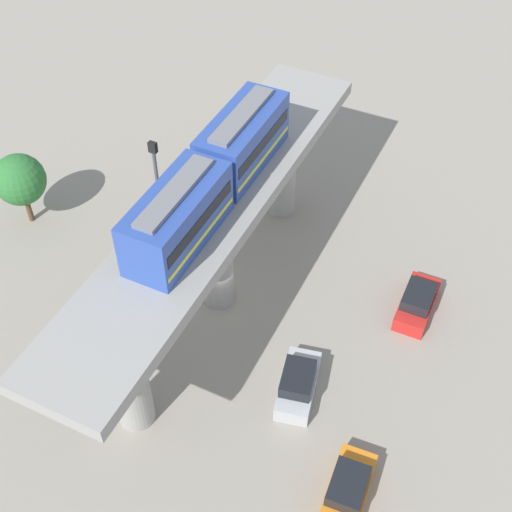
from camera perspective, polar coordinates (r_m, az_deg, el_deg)
The scene contains 8 objects.
ground_plane at distance 41.83m, azimuth -3.10°, elevation -3.51°, with size 120.00×120.00×0.00m, color gray.
viaduct at distance 37.53m, azimuth -3.45°, elevation 2.44°, with size 5.20×28.00×7.94m.
train at distance 35.23m, azimuth -3.69°, elevation 6.63°, with size 2.64×13.55×3.24m.
parked_car_red at distance 41.67m, azimuth 13.27°, elevation -3.78°, with size 1.87×4.23×1.76m.
parked_car_silver at distance 37.20m, azimuth 3.52°, elevation -10.55°, with size 2.64×4.48×1.76m.
parked_car_orange at distance 34.46m, azimuth 7.64°, elevation -18.74°, with size 2.09×4.32×1.76m.
tree_near_viaduct at distance 46.93m, azimuth -19.06°, elevation 6.01°, with size 3.40×3.40×5.20m.
signal_post at distance 39.00m, azimuth -7.89°, elevation 3.70°, with size 0.44×0.28×10.54m.
Camera 1 is at (-13.92, 23.58, 31.62)m, focal length 48.09 mm.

